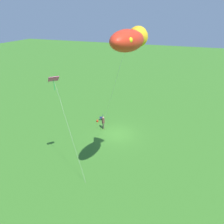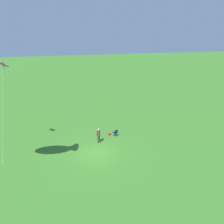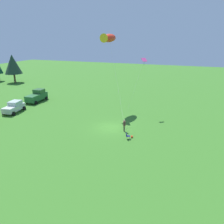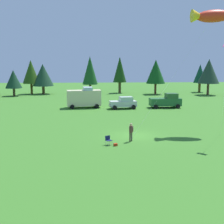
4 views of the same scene
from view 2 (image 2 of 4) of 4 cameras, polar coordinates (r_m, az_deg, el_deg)
name	(u,v)px [view 2 (image 2 of 4)]	position (r m, az deg, el deg)	size (l,w,h in m)	color
ground_plane	(96,154)	(22.99, -4.08, -10.79)	(160.00, 160.00, 0.00)	#387424
person_kite_flyer	(99,134)	(24.46, -3.51, -5.86)	(0.51, 0.50, 1.74)	#4D4836
folding_chair	(115,132)	(26.02, 0.92, -5.35)	(0.65, 0.65, 0.82)	#161D4E
backpack_on_grass	(110,134)	(26.45, -0.61, -5.79)	(0.32, 0.22, 0.22)	red
kite_diamond_rainbow	(3,68)	(22.88, -26.63, 10.32)	(1.47, 3.37, 9.25)	#DE4190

